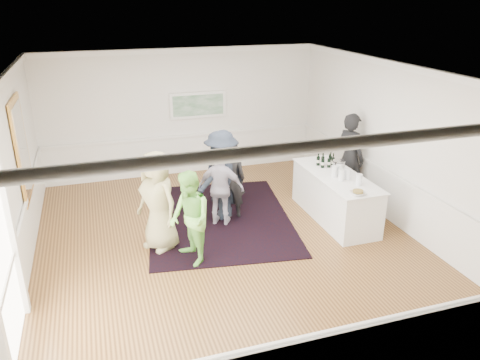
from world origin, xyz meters
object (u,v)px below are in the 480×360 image
object	(u,v)px
guest_dark_a	(222,175)
guest_tan	(158,201)
serving_table	(335,196)
ice_bucket	(339,167)
bartender	(350,157)
nut_bowl	(358,192)
guest_dark_b	(231,180)
guest_lilac	(221,188)
guest_navy	(225,168)
guest_green	(190,219)

from	to	relation	value
guest_dark_a	guest_tan	bearing A→B (deg)	5.95
serving_table	guest_tan	distance (m)	3.68
ice_bucket	bartender	bearing A→B (deg)	45.82
nut_bowl	guest_dark_a	bearing A→B (deg)	139.65
bartender	ice_bucket	world-z (taller)	bartender
guest_tan	guest_dark_b	world-z (taller)	guest_tan
guest_lilac	guest_dark_a	distance (m)	0.34
guest_dark_a	ice_bucket	distance (m)	2.41
guest_navy	nut_bowl	distance (m)	3.07
bartender	guest_lilac	world-z (taller)	bartender
bartender	ice_bucket	xyz separation A→B (m)	(-0.67, -0.69, 0.09)
guest_navy	ice_bucket	bearing A→B (deg)	162.35
guest_green	guest_dark_b	bearing A→B (deg)	130.66
guest_dark_b	guest_navy	size ratio (longest dim) A/B	1.01
bartender	guest_lilac	bearing A→B (deg)	79.89
guest_dark_b	nut_bowl	bearing A→B (deg)	150.42
guest_navy	guest_dark_b	bearing A→B (deg)	98.11
bartender	guest_green	world-z (taller)	bartender
guest_navy	ice_bucket	xyz separation A→B (m)	(2.07, -1.30, 0.25)
serving_table	nut_bowl	size ratio (longest dim) A/B	8.57
nut_bowl	guest_tan	bearing A→B (deg)	165.43
guest_green	guest_dark_b	size ratio (longest dim) A/B	0.99
serving_table	guest_dark_b	size ratio (longest dim) A/B	1.43
guest_dark_a	guest_lilac	bearing A→B (deg)	46.49
serving_table	bartender	bearing A→B (deg)	46.57
bartender	guest_dark_a	size ratio (longest dim) A/B	1.06
guest_lilac	guest_navy	size ratio (longest dim) A/B	0.94
bartender	ice_bucket	distance (m)	0.96
bartender	guest_dark_a	world-z (taller)	bartender
serving_table	guest_navy	size ratio (longest dim) A/B	1.44
bartender	guest_navy	xyz separation A→B (m)	(-2.74, 0.61, -0.17)
serving_table	guest_tan	bearing A→B (deg)	-178.37
nut_bowl	guest_lilac	bearing A→B (deg)	145.83
guest_navy	guest_green	bearing A→B (deg)	74.96
guest_dark_b	ice_bucket	bearing A→B (deg)	177.37
serving_table	bartender	size ratio (longest dim) A/B	1.20
guest_green	guest_dark_a	distance (m)	1.85
bartender	guest_tan	xyz separation A→B (m)	(-4.43, -0.92, -0.07)
bartender	guest_tan	bearing A→B (deg)	85.16
guest_navy	ice_bucket	size ratio (longest dim) A/B	6.44
guest_dark_a	nut_bowl	distance (m)	2.75
bartender	guest_lilac	size ratio (longest dim) A/B	1.27
nut_bowl	guest_navy	bearing A→B (deg)	126.89
serving_table	ice_bucket	bearing A→B (deg)	50.82
guest_tan	guest_green	bearing A→B (deg)	-0.03
guest_lilac	guest_dark_b	distance (m)	0.38
bartender	guest_green	bearing A→B (deg)	95.35
guest_tan	ice_bucket	size ratio (longest dim) A/B	7.19
guest_green	guest_lilac	size ratio (longest dim) A/B	1.06
bartender	serving_table	bearing A→B (deg)	119.94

